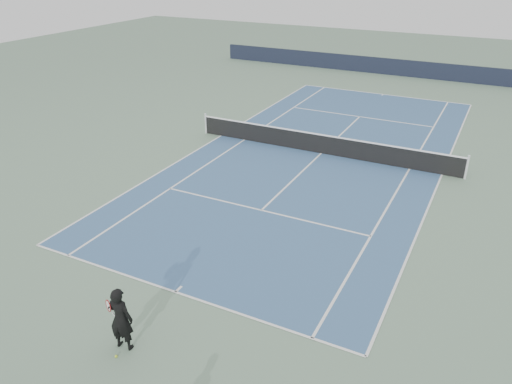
% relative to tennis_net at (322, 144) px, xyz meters
% --- Properties ---
extents(ground, '(80.00, 80.00, 0.00)m').
position_rel_tennis_net_xyz_m(ground, '(0.00, 0.00, -0.50)').
color(ground, slate).
extents(court_surface, '(10.97, 23.77, 0.01)m').
position_rel_tennis_net_xyz_m(court_surface, '(0.00, 0.00, -0.50)').
color(court_surface, '#375A84').
rests_on(court_surface, ground).
extents(tennis_net, '(12.90, 0.10, 1.07)m').
position_rel_tennis_net_xyz_m(tennis_net, '(0.00, 0.00, 0.00)').
color(tennis_net, silver).
rests_on(tennis_net, ground).
extents(windscreen_far, '(30.00, 0.25, 1.20)m').
position_rel_tennis_net_xyz_m(windscreen_far, '(0.00, 17.88, 0.10)').
color(windscreen_far, black).
rests_on(windscreen_far, ground).
extents(tennis_player, '(0.81, 0.55, 1.72)m').
position_rel_tennis_net_xyz_m(tennis_player, '(0.13, -14.20, 0.36)').
color(tennis_player, black).
rests_on(tennis_player, ground).
extents(tennis_ball, '(0.07, 0.07, 0.07)m').
position_rel_tennis_net_xyz_m(tennis_ball, '(0.19, -14.58, -0.47)').
color(tennis_ball, '#C0DA2C').
rests_on(tennis_ball, ground).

